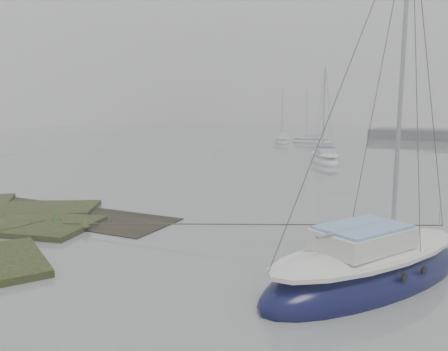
% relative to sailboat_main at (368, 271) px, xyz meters
% --- Properties ---
extents(ground, '(160.00, 160.00, 0.00)m').
position_rel_sailboat_main_xyz_m(ground, '(-9.52, 26.17, -0.30)').
color(ground, slate).
rests_on(ground, ground).
extents(sailboat_main, '(4.86, 7.18, 9.68)m').
position_rel_sailboat_main_xyz_m(sailboat_main, '(0.00, 0.00, 0.00)').
color(sailboat_main, black).
rests_on(sailboat_main, ground).
extents(sailboat_white, '(4.73, 6.05, 8.33)m').
position_rel_sailboat_main_xyz_m(sailboat_white, '(-9.32, 23.56, -0.04)').
color(sailboat_white, silver).
rests_on(sailboat_white, ground).
extents(sailboat_far_a, '(4.14, 5.63, 7.66)m').
position_rel_sailboat_main_xyz_m(sailboat_far_a, '(-21.02, 40.91, -0.06)').
color(sailboat_far_a, silver).
rests_on(sailboat_far_a, ground).
extents(sailboat_far_c, '(5.29, 1.93, 7.38)m').
position_rel_sailboat_main_xyz_m(sailboat_far_c, '(-17.69, 42.62, -0.07)').
color(sailboat_far_c, silver).
rests_on(sailboat_far_c, ground).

